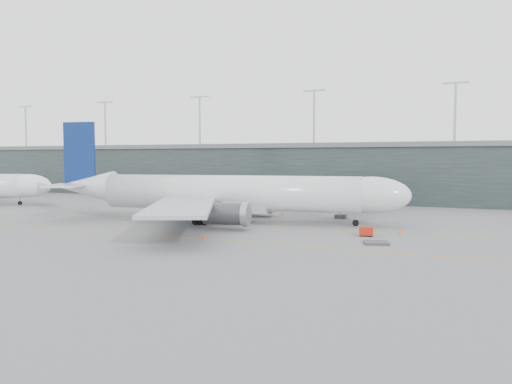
% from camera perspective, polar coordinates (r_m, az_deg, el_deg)
% --- Properties ---
extents(ground, '(320.00, 320.00, 0.00)m').
position_cam_1_polar(ground, '(93.05, -5.11, -3.14)').
color(ground, '#5C5B61').
rests_on(ground, ground).
extents(taxiline_a, '(160.00, 0.25, 0.02)m').
position_cam_1_polar(taxiline_a, '(89.59, -6.34, -3.42)').
color(taxiline_a, orange).
rests_on(taxiline_a, ground).
extents(taxiline_b, '(160.00, 0.25, 0.02)m').
position_cam_1_polar(taxiline_b, '(76.28, -12.36, -4.79)').
color(taxiline_b, orange).
rests_on(taxiline_b, ground).
extents(taxiline_lead_main, '(0.25, 60.00, 0.02)m').
position_cam_1_polar(taxiline_lead_main, '(108.99, 2.26, -2.07)').
color(taxiline_lead_main, orange).
rests_on(taxiline_lead_main, ground).
extents(taxiline_lead_adj, '(0.25, 60.00, 0.02)m').
position_cam_1_polar(taxiline_lead_adj, '(156.75, -26.14, -0.63)').
color(taxiline_lead_adj, orange).
rests_on(taxiline_lead_adj, ground).
extents(terminal, '(240.00, 36.00, 29.00)m').
position_cam_1_polar(terminal, '(145.95, 5.86, 2.44)').
color(terminal, '#1D2627').
rests_on(terminal, ground).
extents(main_aircraft, '(64.63, 59.99, 18.18)m').
position_cam_1_polar(main_aircraft, '(88.44, -3.24, -0.18)').
color(main_aircraft, silver).
rests_on(main_aircraft, ground).
extents(jet_bridge, '(4.15, 44.16, 6.74)m').
position_cam_1_polar(jet_bridge, '(108.68, 11.50, 0.49)').
color(jet_bridge, '#2C2D31').
rests_on(jet_bridge, ground).
extents(gse_cart, '(2.21, 1.63, 1.37)m').
position_cam_1_polar(gse_cart, '(74.73, 12.49, -4.39)').
color(gse_cart, '#A71D0B').
rests_on(gse_cart, ground).
extents(baggage_dolly, '(3.84, 3.43, 0.32)m').
position_cam_1_polar(baggage_dolly, '(68.51, 13.60, -5.65)').
color(baggage_dolly, '#38383D').
rests_on(baggage_dolly, ground).
extents(uld_a, '(2.07, 1.81, 1.63)m').
position_cam_1_polar(uld_a, '(104.54, -4.57, -1.88)').
color(uld_a, '#3B3B40').
rests_on(uld_a, ground).
extents(uld_b, '(2.18, 1.97, 1.64)m').
position_cam_1_polar(uld_b, '(104.46, -3.33, -1.87)').
color(uld_b, '#3B3B40').
rests_on(uld_b, ground).
extents(uld_c, '(2.25, 1.94, 1.80)m').
position_cam_1_polar(uld_c, '(102.05, -3.28, -1.96)').
color(uld_c, '#3B3B40').
rests_on(uld_c, ground).
extents(cone_nose, '(0.46, 0.46, 0.74)m').
position_cam_1_polar(cone_nose, '(77.79, 16.18, -4.42)').
color(cone_nose, '#D75A0B').
rests_on(cone_nose, ground).
extents(cone_wing_stbd, '(0.46, 0.46, 0.73)m').
position_cam_1_polar(cone_wing_stbd, '(71.17, -6.02, -5.06)').
color(cone_wing_stbd, red).
rests_on(cone_wing_stbd, ground).
extents(cone_wing_port, '(0.48, 0.48, 0.76)m').
position_cam_1_polar(cone_wing_port, '(99.91, 3.01, -2.42)').
color(cone_wing_port, '#D4610B').
rests_on(cone_wing_port, ground).
extents(cone_tail, '(0.49, 0.49, 0.78)m').
position_cam_1_polar(cone_tail, '(88.29, -14.90, -3.39)').
color(cone_tail, orange).
rests_on(cone_tail, ground).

